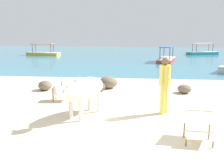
# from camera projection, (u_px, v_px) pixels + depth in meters

# --- Properties ---
(sand_beach) EXTENTS (18.00, 14.00, 0.04)m
(sand_beach) POSITION_uv_depth(u_px,v_px,m) (108.00, 131.00, 5.73)
(sand_beach) COLOR beige
(sand_beach) RESTS_ON ground
(water_surface) EXTENTS (60.00, 36.00, 0.03)m
(water_surface) POSITION_uv_depth(u_px,v_px,m) (132.00, 55.00, 27.16)
(water_surface) COLOR teal
(water_surface) RESTS_ON ground
(cow) EXTENTS (1.20, 1.99, 1.13)m
(cow) POSITION_uv_depth(u_px,v_px,m) (84.00, 90.00, 6.61)
(cow) COLOR silver
(cow) RESTS_ON sand_beach
(low_bench_table) EXTENTS (0.80, 0.52, 0.46)m
(low_bench_table) POSITION_uv_depth(u_px,v_px,m) (64.00, 90.00, 8.27)
(low_bench_table) COLOR olive
(low_bench_table) RESTS_ON sand_beach
(bottle) EXTENTS (0.07, 0.07, 0.30)m
(bottle) POSITION_uv_depth(u_px,v_px,m) (62.00, 84.00, 8.19)
(bottle) COLOR #A3C6D1
(bottle) RESTS_ON low_bench_table
(deck_chair_near) EXTENTS (0.60, 0.81, 0.68)m
(deck_chair_near) POSITION_uv_depth(u_px,v_px,m) (198.00, 123.00, 5.16)
(deck_chair_near) COLOR olive
(deck_chair_near) RESTS_ON sand_beach
(person_standing) EXTENTS (0.32, 0.45, 1.62)m
(person_standing) POSITION_uv_depth(u_px,v_px,m) (165.00, 81.00, 6.79)
(person_standing) COLOR #DBC64C
(person_standing) RESTS_ON sand_beach
(shore_rock_large) EXTENTS (0.69, 0.70, 0.34)m
(shore_rock_large) POSITION_uv_depth(u_px,v_px,m) (185.00, 89.00, 9.35)
(shore_rock_large) COLOR #756651
(shore_rock_large) RESTS_ON sand_beach
(shore_rock_medium) EXTENTS (0.77, 0.83, 0.39)m
(shore_rock_medium) POSITION_uv_depth(u_px,v_px,m) (45.00, 85.00, 9.85)
(shore_rock_medium) COLOR #6B5B4C
(shore_rock_medium) RESTS_ON sand_beach
(shore_rock_small) EXTENTS (0.70, 0.69, 0.37)m
(shore_rock_small) POSITION_uv_depth(u_px,v_px,m) (99.00, 87.00, 9.57)
(shore_rock_small) COLOR brown
(shore_rock_small) RESTS_ON sand_beach
(shore_rock_flat) EXTENTS (1.03, 1.01, 0.51)m
(shore_rock_flat) POSITION_uv_depth(u_px,v_px,m) (108.00, 82.00, 10.22)
(shore_rock_flat) COLOR #756651
(shore_rock_flat) RESTS_ON sand_beach
(boat_yellow) EXTENTS (3.75, 1.43, 1.29)m
(boat_yellow) POSITION_uv_depth(u_px,v_px,m) (43.00, 53.00, 26.70)
(boat_yellow) COLOR gold
(boat_yellow) RESTS_ON water_surface
(boat_red) EXTENTS (2.02, 3.84, 1.29)m
(boat_red) POSITION_uv_depth(u_px,v_px,m) (166.00, 59.00, 20.31)
(boat_red) COLOR #C63833
(boat_red) RESTS_ON water_surface
(boat_teal) EXTENTS (3.84, 2.40, 1.29)m
(boat_teal) POSITION_uv_depth(u_px,v_px,m) (202.00, 52.00, 27.86)
(boat_teal) COLOR teal
(boat_teal) RESTS_ON water_surface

